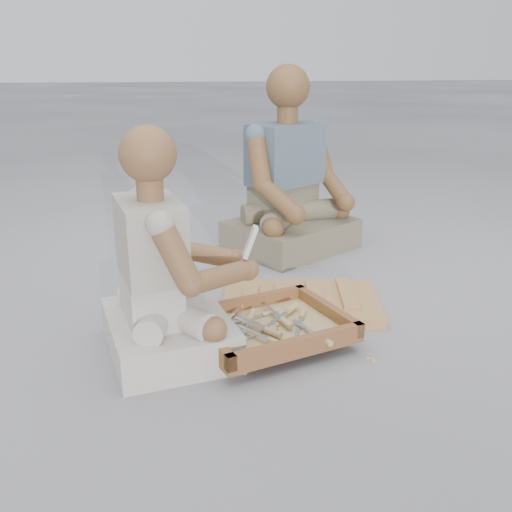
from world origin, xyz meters
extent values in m
plane|color=#A6A5AB|center=(0.00, 0.00, 0.00)|extent=(60.00, 60.00, 0.00)
cube|color=#AF8543|center=(0.22, 0.27, 0.02)|extent=(0.72, 0.55, 0.04)
cube|color=brown|center=(0.03, -0.03, 0.05)|extent=(0.63, 0.56, 0.02)
cube|color=brown|center=(-0.03, 0.16, 0.09)|extent=(0.51, 0.19, 0.05)
cube|color=brown|center=(0.09, -0.21, 0.09)|extent=(0.51, 0.19, 0.05)
cube|color=brown|center=(0.26, 0.05, 0.09)|extent=(0.16, 0.41, 0.05)
cube|color=brown|center=(-0.21, -0.10, 0.09)|extent=(0.16, 0.41, 0.05)
cube|color=tan|center=(0.03, -0.03, 0.06)|extent=(0.55, 0.48, 0.01)
cube|color=silver|center=(-0.05, 0.04, 0.07)|extent=(0.14, 0.07, 0.00)
cylinder|color=tan|center=(0.05, 0.08, 0.07)|extent=(0.07, 0.05, 0.02)
cube|color=silver|center=(0.06, 0.07, 0.09)|extent=(0.05, 0.15, 0.00)
cylinder|color=tan|center=(0.09, -0.04, 0.09)|extent=(0.04, 0.07, 0.02)
cube|color=silver|center=(-0.04, -0.09, 0.09)|extent=(0.10, 0.13, 0.00)
cylinder|color=tan|center=(0.02, -0.19, 0.09)|extent=(0.06, 0.07, 0.02)
cube|color=silver|center=(-0.04, -0.01, 0.08)|extent=(0.10, 0.13, 0.00)
cylinder|color=tan|center=(0.03, -0.10, 0.08)|extent=(0.06, 0.07, 0.02)
cube|color=silver|center=(0.15, -0.08, 0.08)|extent=(0.07, 0.14, 0.00)
cylinder|color=tan|center=(0.19, -0.18, 0.08)|extent=(0.05, 0.07, 0.02)
cube|color=silver|center=(-0.06, -0.02, 0.07)|extent=(0.06, 0.15, 0.00)
cylinder|color=tan|center=(-0.02, 0.08, 0.07)|extent=(0.04, 0.07, 0.02)
cube|color=silver|center=(0.06, 0.00, 0.09)|extent=(0.11, 0.12, 0.00)
cylinder|color=tan|center=(0.14, 0.08, 0.09)|extent=(0.06, 0.07, 0.02)
cube|color=silver|center=(-0.09, 0.07, 0.08)|extent=(0.09, 0.14, 0.00)
cylinder|color=tan|center=(-0.04, 0.17, 0.08)|extent=(0.05, 0.07, 0.02)
cube|color=silver|center=(-0.05, 0.04, 0.07)|extent=(0.10, 0.13, 0.00)
cylinder|color=tan|center=(0.02, -0.05, 0.07)|extent=(0.06, 0.07, 0.02)
cube|color=silver|center=(0.13, -0.05, 0.07)|extent=(0.07, 0.14, 0.00)
cylinder|color=tan|center=(0.17, 0.05, 0.07)|extent=(0.05, 0.07, 0.02)
cube|color=silver|center=(-0.06, -0.10, 0.07)|extent=(0.13, 0.10, 0.00)
cylinder|color=tan|center=(0.03, -0.04, 0.07)|extent=(0.07, 0.06, 0.02)
cube|color=tan|center=(0.24, 0.28, 0.00)|extent=(0.02, 0.02, 0.00)
cube|color=tan|center=(0.34, -0.20, 0.00)|extent=(0.02, 0.02, 0.00)
cube|color=tan|center=(0.31, -0.08, 0.00)|extent=(0.02, 0.02, 0.00)
cube|color=tan|center=(0.28, -0.03, 0.00)|extent=(0.02, 0.02, 0.00)
cube|color=tan|center=(-0.10, -0.22, 0.00)|extent=(0.02, 0.02, 0.00)
cube|color=tan|center=(0.14, 0.33, 0.00)|extent=(0.02, 0.02, 0.00)
cube|color=tan|center=(-0.27, -0.04, 0.00)|extent=(0.02, 0.02, 0.00)
cube|color=tan|center=(-0.02, 0.18, 0.00)|extent=(0.02, 0.02, 0.00)
cube|color=tan|center=(-0.09, 0.30, 0.00)|extent=(0.02, 0.02, 0.00)
cube|color=tan|center=(0.19, -0.03, 0.00)|extent=(0.02, 0.02, 0.00)
cube|color=tan|center=(-0.19, 0.27, 0.00)|extent=(0.02, 0.02, 0.00)
cube|color=tan|center=(-0.32, -0.21, 0.00)|extent=(0.02, 0.02, 0.00)
cube|color=tan|center=(0.19, 0.34, 0.00)|extent=(0.02, 0.02, 0.00)
cube|color=tan|center=(0.02, -0.07, 0.00)|extent=(0.02, 0.02, 0.00)
cube|color=tan|center=(0.35, -0.21, 0.00)|extent=(0.02, 0.02, 0.00)
cube|color=beige|center=(-0.34, -0.01, 0.07)|extent=(0.49, 0.58, 0.13)
cube|color=beige|center=(-0.39, -0.02, 0.21)|extent=(0.23, 0.31, 0.16)
cube|color=#B4AD9F|center=(-0.38, -0.02, 0.42)|extent=(0.25, 0.35, 0.26)
sphere|color=brown|center=(-0.37, -0.02, 0.70)|extent=(0.18, 0.18, 0.18)
sphere|color=brown|center=(-0.07, 0.10, 0.29)|extent=(0.08, 0.08, 0.08)
sphere|color=brown|center=(-0.05, -0.01, 0.29)|extent=(0.08, 0.08, 0.08)
cube|color=#7A7058|center=(0.36, 1.06, 0.08)|extent=(0.79, 0.75, 0.16)
cube|color=#7A7058|center=(0.33, 1.12, 0.26)|extent=(0.41, 0.36, 0.19)
cube|color=slate|center=(0.34, 1.11, 0.52)|extent=(0.45, 0.41, 0.32)
sphere|color=brown|center=(0.34, 1.10, 0.86)|extent=(0.23, 0.23, 0.23)
sphere|color=brown|center=(0.64, 0.98, 0.27)|extent=(0.10, 0.10, 0.10)
sphere|color=brown|center=(0.32, 0.78, 0.27)|extent=(0.10, 0.10, 0.10)
cube|color=silver|center=(-0.04, -0.01, 0.39)|extent=(0.06, 0.05, 0.11)
cube|color=black|center=(-0.04, -0.01, 0.40)|extent=(0.02, 0.04, 0.04)
camera|label=1|loc=(-0.35, -1.86, 0.98)|focal=40.00mm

